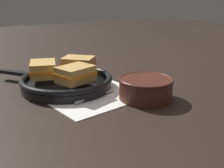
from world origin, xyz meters
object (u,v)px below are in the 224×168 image
Objects in this scene: sandwich_near_left at (75,74)px; sandwich_far_left at (43,69)px; skillet at (66,82)px; sandwich_near_right at (79,64)px; soup_bowl at (146,87)px; spoon at (103,92)px.

sandwich_near_left and sandwich_far_left have the same top height.
skillet is at bearing -26.14° from sandwich_far_left.
soup_bowl is at bearing -65.57° from sandwich_near_right.
sandwich_near_left reaches higher than skillet.
sandwich_near_left is at bearing 141.93° from soup_bowl.
sandwich_far_left is at bearing 153.86° from skillet.
spoon is (-0.09, 0.09, -0.03)m from soup_bowl.
soup_bowl is 0.32m from sandwich_far_left.
sandwich_far_left is (-0.14, 0.14, 0.06)m from spoon.
soup_bowl is 1.27× the size of sandwich_near_left.
sandwich_far_left reaches higher than soup_bowl.
sandwich_near_right is (-0.11, 0.23, 0.03)m from soup_bowl.
skillet is 0.08m from sandwich_near_left.
spoon is at bearing -83.83° from sandwich_near_right.
sandwich_far_left is at bearing -176.92° from sandwich_near_right.
soup_bowl is at bearing -65.19° from spoon.
soup_bowl reaches higher than spoon.
soup_bowl is at bearing -38.07° from sandwich_near_left.
spoon is 0.13m from skillet.
spoon is 0.16m from sandwich_near_right.
sandwich_near_right is (0.05, 0.11, 0.00)m from sandwich_near_left.
sandwich_near_left reaches higher than spoon.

